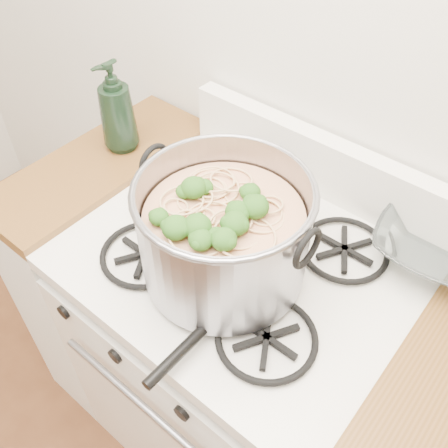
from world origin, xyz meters
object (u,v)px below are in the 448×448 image
gas_range (239,358)px  spatula (236,296)px  bottle (116,107)px  glass_bowl (433,250)px  stock_pot (224,234)px

gas_range → spatula: 0.52m
spatula → bottle: size_ratio=1.22×
gas_range → spatula: spatula is taller
gas_range → spatula: bearing=-58.6°
bottle → gas_range: bearing=-4.3°
glass_bowl → stock_pot: bearing=-135.4°
gas_range → stock_pot: 0.60m
stock_pot → spatula: (0.07, -0.05, -0.10)m
glass_bowl → bottle: 0.85m
spatula → bottle: (-0.57, 0.21, 0.11)m
gas_range → bottle: (-0.50, 0.09, 0.61)m
gas_range → glass_bowl: bearing=37.5°
stock_pot → glass_bowl: bearing=44.6°
glass_bowl → bottle: (-0.83, -0.16, 0.11)m
spatula → glass_bowl: size_ratio=3.00×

